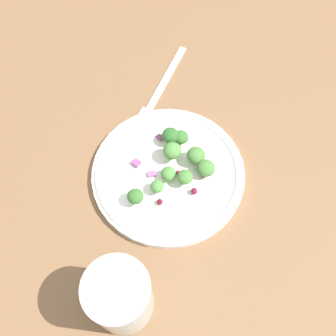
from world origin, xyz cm
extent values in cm
cube|color=brown|center=(0.00, 0.00, -1.00)|extent=(180.00, 180.00, 2.00)
cylinder|color=white|center=(-1.50, -0.12, 0.60)|extent=(23.18, 23.18, 1.20)
torus|color=white|center=(-1.50, -0.12, 1.20)|extent=(22.32, 22.32, 1.00)
cylinder|color=white|center=(-1.50, -0.12, 1.30)|extent=(13.44, 13.44, 0.20)
cylinder|color=#8EB77A|center=(-2.26, -3.44, 1.97)|extent=(0.75, 0.75, 0.75)
ellipsoid|color=#4C843D|center=(-2.26, -3.44, 2.87)|extent=(1.99, 1.99, 1.49)
cylinder|color=#8EB77A|center=(1.28, -1.22, 2.21)|extent=(0.86, 0.86, 0.86)
ellipsoid|color=#477A38|center=(1.28, -1.22, 3.24)|extent=(2.29, 2.29, 1.72)
cylinder|color=#9EC684|center=(-1.48, 2.42, 2.35)|extent=(1.04, 1.04, 1.04)
ellipsoid|color=#4C843D|center=(-1.48, 2.42, 3.59)|extent=(2.76, 2.76, 2.07)
cylinder|color=#9EC684|center=(-0.81, 5.51, 1.76)|extent=(0.87, 0.87, 0.87)
ellipsoid|color=#386B2D|center=(-0.81, 5.51, 2.80)|extent=(2.32, 2.32, 1.74)
cylinder|color=#9EC684|center=(-1.23, -0.98, 1.64)|extent=(0.84, 0.84, 0.84)
ellipsoid|color=#4C843D|center=(-1.23, -0.98, 2.65)|extent=(2.23, 2.23, 1.67)
cylinder|color=#8EB77A|center=(3.94, 1.08, 1.74)|extent=(1.03, 1.03, 1.03)
ellipsoid|color=#477A38|center=(3.94, 1.08, 2.98)|extent=(2.75, 2.75, 2.07)
cylinder|color=#ADD18E|center=(-4.86, -5.79, 1.97)|extent=(0.88, 0.88, 0.88)
ellipsoid|color=#386B2D|center=(-4.86, -5.79, 3.03)|extent=(2.35, 2.35, 1.77)
cylinder|color=#ADD18E|center=(-2.42, 5.22, 1.97)|extent=(0.98, 0.98, 0.98)
ellipsoid|color=#2D6028|center=(-2.42, 5.22, 3.15)|extent=(2.63, 2.63, 1.97)
cylinder|color=#9EC684|center=(2.09, 2.69, 2.03)|extent=(1.03, 1.03, 1.03)
ellipsoid|color=#477A38|center=(2.09, 2.69, 3.26)|extent=(2.74, 2.74, 2.05)
sphere|color=maroon|center=(0.10, -0.15, 1.63)|extent=(0.71, 0.71, 0.71)
sphere|color=maroon|center=(3.03, -2.55, 2.07)|extent=(0.96, 0.96, 0.96)
sphere|color=maroon|center=(-1.41, -5.34, 1.97)|extent=(0.88, 0.88, 0.88)
sphere|color=maroon|center=(-1.70, 5.84, 1.76)|extent=(0.78, 0.78, 0.78)
sphere|color=maroon|center=(3.72, 0.57, 1.84)|extent=(0.82, 0.82, 0.82)
sphere|color=#4C0A14|center=(-0.78, 4.04, 1.59)|extent=(0.76, 0.76, 0.76)
cube|color=#A35B93|center=(-3.75, -1.18, 1.77)|extent=(1.47, 1.31, 0.31)
cube|color=#934C84|center=(-6.43, -0.10, 1.91)|extent=(1.54, 1.45, 0.49)
cube|color=#843D75|center=(-4.16, 5.26, 1.83)|extent=(1.31, 1.25, 0.33)
cube|color=silver|center=(-6.33, 18.51, 0.25)|extent=(3.69, 14.99, 0.50)
cube|color=silver|center=(-7.88, 9.34, 0.25)|extent=(2.97, 3.95, 0.50)
cylinder|color=silver|center=(-2.60, -19.75, 5.18)|extent=(7.93, 7.93, 10.36)
camera|label=1|loc=(5.10, -26.63, 55.66)|focal=43.19mm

